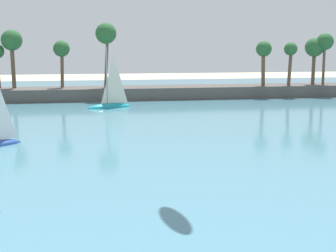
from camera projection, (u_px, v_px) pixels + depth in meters
name	position (u px, v px, depth m)	size (l,w,h in m)	color
sea	(103.00, 107.00, 59.66)	(220.00, 97.02, 0.06)	teal
palm_headland	(97.00, 84.00, 67.50)	(111.12, 6.12, 11.62)	#514C47
sailboat_mid_bay	(110.00, 102.00, 58.92)	(5.85, 3.36, 8.13)	teal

